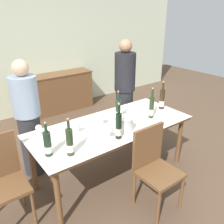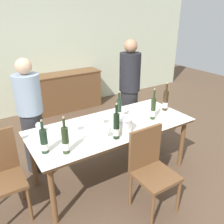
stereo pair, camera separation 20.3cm
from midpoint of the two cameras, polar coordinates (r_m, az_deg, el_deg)
ground_plane at (r=3.37m, az=1.78°, el=-14.74°), size 12.00×12.00×0.00m
back_wall at (r=5.23m, az=-16.12°, el=15.13°), size 8.00×0.10×2.80m
sideboard_cabinet at (r=5.33m, az=-9.73°, el=4.90°), size 1.53×0.46×0.83m
dining_table at (r=2.99m, az=1.95°, el=-4.36°), size 2.06×0.89×0.75m
ice_bucket at (r=2.79m, az=4.96°, el=-2.96°), size 0.20×0.20×0.17m
wine_bottle_0 at (r=2.61m, az=3.29°, el=-3.58°), size 0.07×0.07×0.42m
wine_bottle_1 at (r=3.46m, az=14.46°, el=2.54°), size 0.07×0.07×0.41m
wine_bottle_2 at (r=2.38m, az=-8.74°, el=-6.95°), size 0.07×0.07×0.40m
wine_bottle_3 at (r=3.05m, az=3.60°, el=0.40°), size 0.07×0.07×0.40m
wine_bottle_4 at (r=3.14m, az=11.71°, el=0.74°), size 0.06×0.06×0.42m
wine_bottle_5 at (r=2.44m, az=-13.73°, el=-7.02°), size 0.08×0.08×0.36m
wine_glass_0 at (r=2.84m, az=-15.26°, el=-3.23°), size 0.08×0.08×0.14m
wine_glass_1 at (r=2.79m, az=-6.50°, el=-3.00°), size 0.08×0.08×0.14m
wine_glass_2 at (r=2.63m, az=1.06°, el=-4.31°), size 0.09×0.09×0.15m
wine_glass_3 at (r=2.94m, az=-0.27°, el=-1.26°), size 0.08×0.08×0.15m
chair_near_front at (r=2.67m, az=11.46°, el=-12.43°), size 0.42×0.42×0.94m
chair_left_end at (r=2.74m, az=-23.39°, el=-12.85°), size 0.42×0.42×0.96m
person_host at (r=3.24m, az=-17.19°, el=-1.44°), size 0.33×0.33×1.56m
person_guest_left at (r=3.86m, az=5.71°, el=4.64°), size 0.33×0.33×1.68m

